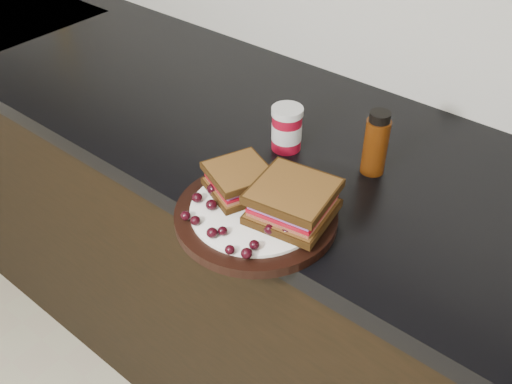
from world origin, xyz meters
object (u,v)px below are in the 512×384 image
sandwich_left (239,180)px  condiment_jar (287,128)px  oil_bottle (376,143)px  plate (256,215)px

sandwich_left → condiment_jar: condiment_jar is taller
condiment_jar → oil_bottle: 0.18m
sandwich_left → condiment_jar: 0.19m
plate → condiment_jar: size_ratio=3.04×
plate → condiment_jar: bearing=113.5°
sandwich_left → condiment_jar: size_ratio=1.11×
sandwich_left → plate: bearing=2.7°
plate → condiment_jar: 0.23m
condiment_jar → sandwich_left: bearing=-79.0°
plate → condiment_jar: condiment_jar is taller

